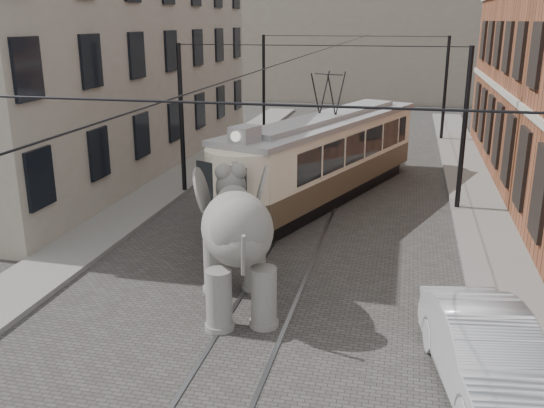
# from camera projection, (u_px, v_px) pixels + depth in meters

# --- Properties ---
(ground) EXTENTS (120.00, 120.00, 0.00)m
(ground) POSITION_uv_depth(u_px,v_px,m) (290.00, 258.00, 17.98)
(ground) COLOR #423F3C
(tram_rails) EXTENTS (1.54, 80.00, 0.02)m
(tram_rails) POSITION_uv_depth(u_px,v_px,m) (290.00, 258.00, 17.98)
(tram_rails) COLOR slate
(tram_rails) RESTS_ON ground
(sidewalk_right) EXTENTS (2.00, 60.00, 0.15)m
(sidewalk_right) POSITION_uv_depth(u_px,v_px,m) (501.00, 274.00, 16.69)
(sidewalk_right) COLOR slate
(sidewalk_right) RESTS_ON ground
(sidewalk_left) EXTENTS (2.00, 60.00, 0.15)m
(sidewalk_left) POSITION_uv_depth(u_px,v_px,m) (92.00, 239.00, 19.33)
(sidewalk_left) COLOR slate
(sidewalk_left) RESTS_ON ground
(stucco_building) EXTENTS (7.00, 24.00, 10.00)m
(stucco_building) POSITION_uv_depth(u_px,v_px,m) (102.00, 61.00, 28.16)
(stucco_building) COLOR gray
(stucco_building) RESTS_ON ground
(distant_block) EXTENTS (28.00, 10.00, 14.00)m
(distant_block) POSITION_uv_depth(u_px,v_px,m) (377.00, 18.00, 53.22)
(distant_block) COLOR gray
(distant_block) RESTS_ON ground
(catenary) EXTENTS (11.00, 30.20, 6.00)m
(catenary) POSITION_uv_depth(u_px,v_px,m) (312.00, 130.00, 21.80)
(catenary) COLOR black
(catenary) RESTS_ON ground
(tram) EXTENTS (6.65, 12.54, 4.93)m
(tram) POSITION_uv_depth(u_px,v_px,m) (327.00, 137.00, 23.34)
(tram) COLOR beige
(tram) RESTS_ON ground
(elephant) EXTENTS (4.55, 5.95, 3.22)m
(elephant) POSITION_uv_depth(u_px,v_px,m) (237.00, 246.00, 14.45)
(elephant) COLOR #64625D
(elephant) RESTS_ON ground
(parked_car) EXTENTS (2.55, 5.00, 1.57)m
(parked_car) POSITION_uv_depth(u_px,v_px,m) (487.00, 355.00, 11.31)
(parked_car) COLOR #B5B5BA
(parked_car) RESTS_ON ground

